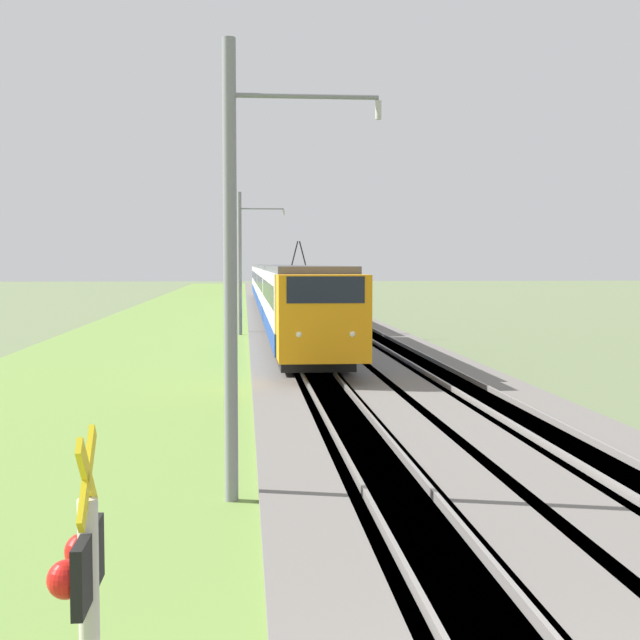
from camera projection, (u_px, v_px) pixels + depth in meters
ballast_main at (283, 325)px, 55.71m from camera, size 240.00×4.40×0.30m
ballast_adjacent at (348, 325)px, 56.06m from camera, size 240.00×4.40×0.30m
track_main at (283, 325)px, 55.71m from camera, size 240.00×1.57×0.45m
track_adjacent at (348, 325)px, 56.06m from camera, size 240.00×1.57×0.45m
grass_verge at (168, 327)px, 55.11m from camera, size 240.00×10.67×0.12m
passenger_train at (277, 286)px, 65.53m from camera, size 78.07×2.94×5.00m
catenary_mast_near at (234, 268)px, 14.34m from camera, size 0.22×2.56×7.58m
catenary_mast_mid at (241, 262)px, 48.41m from camera, size 0.22×2.56×7.89m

